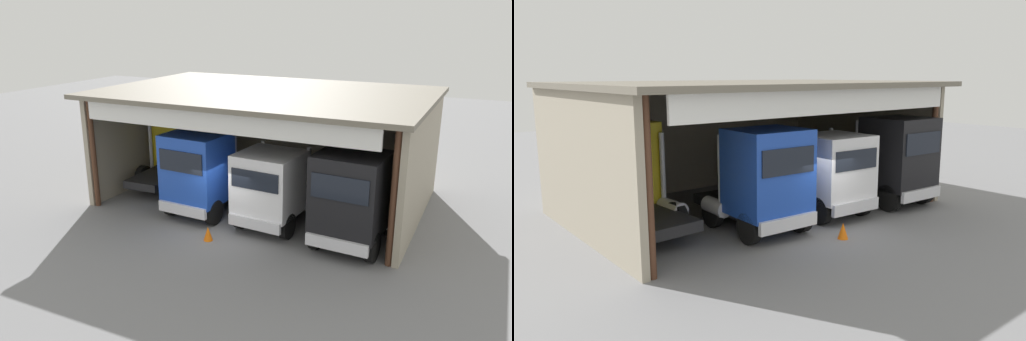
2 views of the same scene
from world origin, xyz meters
TOP-DOWN VIEW (x-y plane):
  - ground_plane at (0.00, 0.00)m, footprint 80.00×80.00m
  - workshop_shed at (0.00, 5.26)m, footprint 14.20×9.64m
  - truck_yellow_center_left_bay at (-5.24, 4.70)m, footprint 2.67×5.03m
  - truck_blue_left_bay at (-1.77, 1.38)m, footprint 2.66×4.92m
  - truck_white_yard_outside at (1.54, 1.56)m, footprint 2.61×5.41m
  - truck_black_center_right_bay at (4.93, 1.03)m, footprint 2.65×5.26m
  - oil_drum at (2.89, 8.25)m, footprint 0.58×0.58m
  - tool_cart at (1.54, 7.40)m, footprint 0.90×0.60m
  - traffic_cone at (-0.12, -0.86)m, footprint 0.36×0.36m

SIDE VIEW (x-z plane):
  - ground_plane at x=0.00m, z-range 0.00..0.00m
  - traffic_cone at x=-0.12m, z-range 0.00..0.56m
  - oil_drum at x=2.89m, z-range 0.00..0.91m
  - tool_cart at x=1.54m, z-range 0.00..1.00m
  - truck_white_yard_outside at x=1.54m, z-range 0.04..3.29m
  - truck_blue_left_bay at x=-1.77m, z-range 0.06..3.70m
  - truck_black_center_right_bay at x=4.93m, z-range 0.07..3.76m
  - truck_yellow_center_left_bay at x=-5.24m, z-range 0.03..3.83m
  - workshop_shed at x=0.00m, z-range 0.99..6.12m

